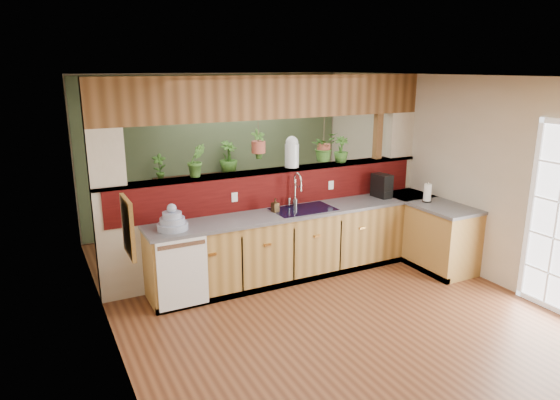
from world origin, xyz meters
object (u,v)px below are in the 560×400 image
paper_towel (427,193)px  coffee_maker (382,187)px  glass_jar (292,152)px  faucet (296,188)px  dish_stack (172,222)px  shelving_console (199,204)px  soap_dispenser (275,205)px

paper_towel → coffee_maker: bearing=128.4°
coffee_maker → glass_jar: glass_jar is taller
faucet → glass_jar: glass_jar is taller
dish_stack → coffee_maker: 3.06m
coffee_maker → shelving_console: coffee_maker is taller
dish_stack → shelving_console: (1.05, 2.32, -0.50)m
faucet → paper_towel: (1.72, -0.61, -0.13)m
faucet → paper_towel: faucet is taller
faucet → coffee_maker: bearing=-5.2°
coffee_maker → faucet: bearing=170.0°
soap_dispenser → coffee_maker: bearing=-0.9°
glass_jar → soap_dispenser: bearing=-142.6°
glass_jar → shelving_console: size_ratio=0.30×
glass_jar → faucet: bearing=-102.3°
faucet → dish_stack: 1.74m
dish_stack → soap_dispenser: (1.36, 0.11, -0.01)m
soap_dispenser → shelving_console: size_ratio=0.13×
soap_dispenser → shelving_console: bearing=98.0°
paper_towel → shelving_console: (-2.39, 2.73, -0.52)m
soap_dispenser → paper_towel: bearing=-14.0°
dish_stack → coffee_maker: bearing=1.6°
shelving_console → glass_jar: bearing=-65.9°
soap_dispenser → glass_jar: 0.80m
soap_dispenser → paper_towel: size_ratio=0.67×
faucet → soap_dispenser: (-0.36, -0.09, -0.16)m
soap_dispenser → shelving_console: soap_dispenser is taller
dish_stack → soap_dispenser: dish_stack is taller
dish_stack → soap_dispenser: 1.37m
dish_stack → paper_towel: 3.47m
soap_dispenser → glass_jar: glass_jar is taller
coffee_maker → shelving_console: size_ratio=0.24×
dish_stack → glass_jar: 1.92m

